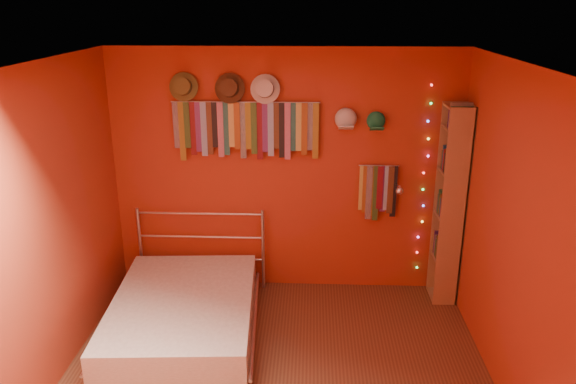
# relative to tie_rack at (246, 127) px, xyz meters

# --- Properties ---
(back_wall) EXTENTS (3.50, 0.02, 2.50)m
(back_wall) POSITION_rel_tie_rack_xyz_m (0.39, 0.07, -0.48)
(back_wall) COLOR #AE321C
(back_wall) RESTS_ON ground
(right_wall) EXTENTS (0.02, 3.50, 2.50)m
(right_wall) POSITION_rel_tie_rack_xyz_m (2.14, -1.68, -0.48)
(right_wall) COLOR #AE321C
(right_wall) RESTS_ON ground
(left_wall) EXTENTS (0.02, 3.50, 2.50)m
(left_wall) POSITION_rel_tie_rack_xyz_m (-1.36, -1.68, -0.48)
(left_wall) COLOR #AE321C
(left_wall) RESTS_ON ground
(ceiling) EXTENTS (3.50, 3.50, 0.02)m
(ceiling) POSITION_rel_tie_rack_xyz_m (0.39, -1.68, 0.77)
(ceiling) COLOR white
(ceiling) RESTS_ON back_wall
(tie_rack) EXTENTS (1.45, 0.03, 0.59)m
(tie_rack) POSITION_rel_tie_rack_xyz_m (0.00, 0.00, 0.00)
(tie_rack) COLOR silver
(tie_rack) RESTS_ON back_wall
(small_tie_rack) EXTENTS (0.40, 0.03, 0.58)m
(small_tie_rack) POSITION_rel_tie_rack_xyz_m (1.32, 0.00, -0.62)
(small_tie_rack) COLOR silver
(small_tie_rack) RESTS_ON back_wall
(fedora_olive) EXTENTS (0.28, 0.15, 0.28)m
(fedora_olive) POSITION_rel_tie_rack_xyz_m (-0.59, -0.03, 0.40)
(fedora_olive) COLOR brown
(fedora_olive) RESTS_ON back_wall
(fedora_brown) EXTENTS (0.29, 0.16, 0.29)m
(fedora_brown) POSITION_rel_tie_rack_xyz_m (-0.14, -0.03, 0.39)
(fedora_brown) COLOR #4F311C
(fedora_brown) RESTS_ON back_wall
(fedora_white) EXTENTS (0.28, 0.15, 0.28)m
(fedora_white) POSITION_rel_tie_rack_xyz_m (0.20, -0.03, 0.38)
(fedora_white) COLOR silver
(fedora_white) RESTS_ON back_wall
(cap_white) EXTENTS (0.20, 0.25, 0.20)m
(cap_white) POSITION_rel_tie_rack_xyz_m (0.97, 0.01, 0.09)
(cap_white) COLOR silver
(cap_white) RESTS_ON back_wall
(cap_green) EXTENTS (0.18, 0.23, 0.18)m
(cap_green) POSITION_rel_tie_rack_xyz_m (1.26, 0.01, 0.07)
(cap_green) COLOR #1B7B4C
(cap_green) RESTS_ON back_wall
(fairy_lights) EXTENTS (0.06, 0.02, 1.93)m
(fairy_lights) POSITION_rel_tie_rack_xyz_m (1.78, 0.03, -0.54)
(fairy_lights) COLOR #FF3333
(fairy_lights) RESTS_ON back_wall
(reading_lamp) EXTENTS (0.07, 0.32, 0.09)m
(reading_lamp) POSITION_rel_tie_rack_xyz_m (1.50, -0.18, -0.56)
(reading_lamp) COLOR silver
(reading_lamp) RESTS_ON back_wall
(bookshelf) EXTENTS (0.25, 0.34, 2.00)m
(bookshelf) POSITION_rel_tie_rack_xyz_m (2.04, -0.15, -0.71)
(bookshelf) COLOR #A36C49
(bookshelf) RESTS_ON ground
(bed) EXTENTS (1.44, 1.86, 0.88)m
(bed) POSITION_rel_tie_rack_xyz_m (-0.49, -0.96, -1.52)
(bed) COLOR silver
(bed) RESTS_ON ground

